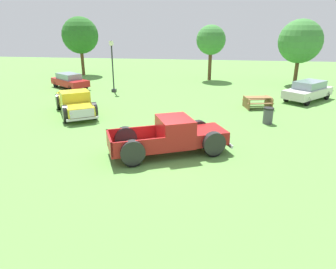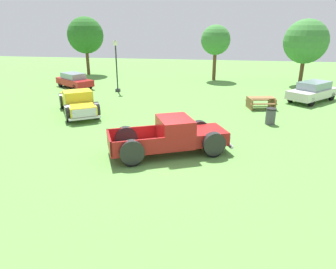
{
  "view_description": "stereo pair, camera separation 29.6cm",
  "coord_description": "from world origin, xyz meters",
  "px_view_note": "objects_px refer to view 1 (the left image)",
  "views": [
    {
      "loc": [
        1.98,
        -12.52,
        5.47
      ],
      "look_at": [
        0.12,
        0.16,
        0.9
      ],
      "focal_mm": 32.93,
      "sensor_mm": 36.0,
      "label": 1
    },
    {
      "loc": [
        2.27,
        -12.48,
        5.47
      ],
      "look_at": [
        0.12,
        0.16,
        0.9
      ],
      "focal_mm": 32.93,
      "sensor_mm": 36.0,
      "label": 2
    }
  ],
  "objects_px": {
    "pickup_truck_foreground": "(176,136)",
    "sedan_distant_b": "(308,90)",
    "pickup_truck_behind_left": "(76,104)",
    "trash_can": "(268,115)",
    "oak_tree_east": "(211,40)",
    "oak_tree_west": "(80,35)",
    "oak_tree_center": "(300,41)",
    "sedan_distant_a": "(70,81)",
    "picnic_table": "(258,101)",
    "lamp_post_near": "(113,65)"
  },
  "relations": [
    {
      "from": "trash_can",
      "to": "pickup_truck_foreground",
      "type": "bearing_deg",
      "value": -133.07
    },
    {
      "from": "pickup_truck_foreground",
      "to": "lamp_post_near",
      "type": "distance_m",
      "value": 14.42
    },
    {
      "from": "sedan_distant_b",
      "to": "picnic_table",
      "type": "relative_size",
      "value": 2.16
    },
    {
      "from": "oak_tree_center",
      "to": "sedan_distant_b",
      "type": "bearing_deg",
      "value": -95.38
    },
    {
      "from": "trash_can",
      "to": "picnic_table",
      "type": "bearing_deg",
      "value": 92.28
    },
    {
      "from": "picnic_table",
      "to": "oak_tree_west",
      "type": "relative_size",
      "value": 0.33
    },
    {
      "from": "sedan_distant_a",
      "to": "picnic_table",
      "type": "relative_size",
      "value": 2.05
    },
    {
      "from": "oak_tree_center",
      "to": "oak_tree_east",
      "type": "bearing_deg",
      "value": 169.09
    },
    {
      "from": "oak_tree_west",
      "to": "pickup_truck_foreground",
      "type": "bearing_deg",
      "value": -57.88
    },
    {
      "from": "lamp_post_near",
      "to": "oak_tree_east",
      "type": "height_order",
      "value": "oak_tree_east"
    },
    {
      "from": "picnic_table",
      "to": "oak_tree_east",
      "type": "relative_size",
      "value": 0.38
    },
    {
      "from": "lamp_post_near",
      "to": "oak_tree_center",
      "type": "bearing_deg",
      "value": 19.76
    },
    {
      "from": "pickup_truck_foreground",
      "to": "sedan_distant_b",
      "type": "relative_size",
      "value": 1.26
    },
    {
      "from": "pickup_truck_behind_left",
      "to": "trash_can",
      "type": "bearing_deg",
      "value": -0.05
    },
    {
      "from": "sedan_distant_b",
      "to": "oak_tree_center",
      "type": "bearing_deg",
      "value": 84.62
    },
    {
      "from": "sedan_distant_a",
      "to": "sedan_distant_b",
      "type": "relative_size",
      "value": 0.95
    },
    {
      "from": "picnic_table",
      "to": "oak_tree_center",
      "type": "relative_size",
      "value": 0.34
    },
    {
      "from": "sedan_distant_b",
      "to": "picnic_table",
      "type": "distance_m",
      "value": 4.96
    },
    {
      "from": "lamp_post_near",
      "to": "oak_tree_center",
      "type": "height_order",
      "value": "oak_tree_center"
    },
    {
      "from": "picnic_table",
      "to": "oak_tree_west",
      "type": "bearing_deg",
      "value": 145.16
    },
    {
      "from": "oak_tree_east",
      "to": "pickup_truck_foreground",
      "type": "bearing_deg",
      "value": -93.15
    },
    {
      "from": "sedan_distant_b",
      "to": "trash_can",
      "type": "bearing_deg",
      "value": -121.13
    },
    {
      "from": "oak_tree_east",
      "to": "sedan_distant_a",
      "type": "bearing_deg",
      "value": -152.6
    },
    {
      "from": "pickup_truck_foreground",
      "to": "oak_tree_east",
      "type": "bearing_deg",
      "value": 86.85
    },
    {
      "from": "lamp_post_near",
      "to": "oak_tree_east",
      "type": "distance_m",
      "value": 11.09
    },
    {
      "from": "lamp_post_near",
      "to": "picnic_table",
      "type": "distance_m",
      "value": 12.31
    },
    {
      "from": "sedan_distant_a",
      "to": "oak_tree_center",
      "type": "height_order",
      "value": "oak_tree_center"
    },
    {
      "from": "oak_tree_east",
      "to": "oak_tree_west",
      "type": "xyz_separation_m",
      "value": [
        -14.49,
        1.32,
        0.36
      ]
    },
    {
      "from": "pickup_truck_behind_left",
      "to": "oak_tree_center",
      "type": "distance_m",
      "value": 21.34
    },
    {
      "from": "pickup_truck_foreground",
      "to": "picnic_table",
      "type": "relative_size",
      "value": 2.73
    },
    {
      "from": "sedan_distant_b",
      "to": "lamp_post_near",
      "type": "height_order",
      "value": "lamp_post_near"
    },
    {
      "from": "trash_can",
      "to": "oak_tree_center",
      "type": "relative_size",
      "value": 0.16
    },
    {
      "from": "sedan_distant_b",
      "to": "oak_tree_west",
      "type": "relative_size",
      "value": 0.7
    },
    {
      "from": "trash_can",
      "to": "oak_tree_east",
      "type": "bearing_deg",
      "value": 103.95
    },
    {
      "from": "pickup_truck_behind_left",
      "to": "picnic_table",
      "type": "distance_m",
      "value": 12.24
    },
    {
      "from": "oak_tree_west",
      "to": "pickup_truck_behind_left",
      "type": "bearing_deg",
      "value": -68.59
    },
    {
      "from": "trash_can",
      "to": "oak_tree_west",
      "type": "height_order",
      "value": "oak_tree_west"
    },
    {
      "from": "sedan_distant_a",
      "to": "oak_tree_west",
      "type": "xyz_separation_m",
      "value": [
        -2.0,
        7.8,
        3.66
      ]
    },
    {
      "from": "oak_tree_east",
      "to": "trash_can",
      "type": "bearing_deg",
      "value": -76.05
    },
    {
      "from": "pickup_truck_behind_left",
      "to": "lamp_post_near",
      "type": "distance_m",
      "value": 7.57
    },
    {
      "from": "sedan_distant_a",
      "to": "oak_tree_center",
      "type": "bearing_deg",
      "value": 13.25
    },
    {
      "from": "lamp_post_near",
      "to": "oak_tree_west",
      "type": "xyz_separation_m",
      "value": [
        -6.45,
        8.76,
        2.11
      ]
    },
    {
      "from": "oak_tree_east",
      "to": "oak_tree_west",
      "type": "bearing_deg",
      "value": 174.78
    },
    {
      "from": "oak_tree_east",
      "to": "oak_tree_center",
      "type": "xyz_separation_m",
      "value": [
        8.25,
        -1.59,
        0.02
      ]
    },
    {
      "from": "picnic_table",
      "to": "oak_tree_east",
      "type": "distance_m",
      "value": 12.29
    },
    {
      "from": "oak_tree_east",
      "to": "lamp_post_near",
      "type": "bearing_deg",
      "value": -137.2
    },
    {
      "from": "lamp_post_near",
      "to": "trash_can",
      "type": "height_order",
      "value": "lamp_post_near"
    },
    {
      "from": "oak_tree_center",
      "to": "picnic_table",
      "type": "bearing_deg",
      "value": -115.99
    },
    {
      "from": "pickup_truck_foreground",
      "to": "lamp_post_near",
      "type": "xyz_separation_m",
      "value": [
        -6.94,
        12.56,
        1.47
      ]
    },
    {
      "from": "pickup_truck_behind_left",
      "to": "trash_can",
      "type": "xyz_separation_m",
      "value": [
        11.83,
        -0.01,
        -0.26
      ]
    }
  ]
}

